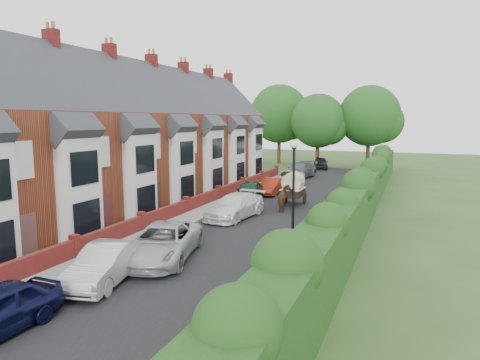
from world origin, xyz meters
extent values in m
plane|color=#2D4C1E|center=(0.00, 0.00, 0.00)|extent=(140.00, 140.00, 0.00)
cube|color=black|center=(-0.50, 11.00, 0.01)|extent=(6.00, 58.00, 0.02)
cube|color=gray|center=(3.60, 11.00, 0.06)|extent=(2.20, 58.00, 0.12)
cube|color=gray|center=(-4.35, 11.00, 0.06)|extent=(1.70, 58.00, 0.12)
cube|color=#9A9994|center=(2.55, 11.00, 0.07)|extent=(0.18, 58.00, 0.13)
cube|color=#9A9994|center=(-3.55, 11.00, 0.07)|extent=(0.18, 58.00, 0.13)
cube|color=#193E13|center=(5.40, 11.00, 1.25)|extent=(1.50, 58.00, 2.50)
cube|color=brown|center=(-11.00, 10.00, 3.25)|extent=(8.00, 40.00, 6.50)
cube|color=#2C2F34|center=(-11.00, 10.00, 6.50)|extent=(8.00, 40.20, 8.00)
cube|color=#3F2D2D|center=(-6.96, -1.00, 1.05)|extent=(0.08, 0.90, 2.10)
cube|color=silver|center=(-6.95, -1.10, 4.40)|extent=(0.12, 1.20, 1.60)
cube|color=silver|center=(-6.65, 1.90, 2.60)|extent=(0.70, 2.40, 5.20)
cube|color=black|center=(-6.28, 1.90, 1.40)|extent=(0.06, 1.80, 1.60)
cube|color=black|center=(-6.28, 1.90, 3.80)|extent=(0.06, 1.80, 1.60)
cube|color=#2C2F34|center=(-6.80, 1.90, 5.60)|extent=(1.70, 2.60, 1.70)
cube|color=#3F2D2D|center=(-6.96, 4.00, 1.05)|extent=(0.08, 0.90, 2.10)
cube|color=silver|center=(-6.95, 3.90, 4.40)|extent=(0.12, 1.20, 1.60)
cube|color=silver|center=(-6.65, 6.90, 2.60)|extent=(0.70, 2.40, 5.20)
cube|color=black|center=(-6.28, 6.90, 1.40)|extent=(0.06, 1.80, 1.60)
cube|color=black|center=(-6.28, 6.90, 3.80)|extent=(0.06, 1.80, 1.60)
cube|color=#2C2F34|center=(-6.80, 6.90, 5.60)|extent=(1.70, 2.60, 1.70)
cube|color=#3F2D2D|center=(-6.96, 9.00, 1.05)|extent=(0.08, 0.90, 2.10)
cube|color=silver|center=(-6.95, 8.90, 4.40)|extent=(0.12, 1.20, 1.60)
cube|color=silver|center=(-6.65, 11.90, 2.60)|extent=(0.70, 2.40, 5.20)
cube|color=black|center=(-6.28, 11.90, 1.40)|extent=(0.06, 1.80, 1.60)
cube|color=black|center=(-6.28, 11.90, 3.80)|extent=(0.06, 1.80, 1.60)
cube|color=#2C2F34|center=(-6.80, 11.90, 5.60)|extent=(1.70, 2.60, 1.70)
cube|color=#3F2D2D|center=(-6.96, 14.00, 1.05)|extent=(0.08, 0.90, 2.10)
cube|color=silver|center=(-6.95, 13.90, 4.40)|extent=(0.12, 1.20, 1.60)
cube|color=silver|center=(-6.65, 16.90, 2.60)|extent=(0.70, 2.40, 5.20)
cube|color=black|center=(-6.28, 16.90, 1.40)|extent=(0.06, 1.80, 1.60)
cube|color=black|center=(-6.28, 16.90, 3.80)|extent=(0.06, 1.80, 1.60)
cube|color=#2C2F34|center=(-6.80, 16.90, 5.60)|extent=(1.70, 2.60, 1.70)
cube|color=#3F2D2D|center=(-6.96, 19.00, 1.05)|extent=(0.08, 0.90, 2.10)
cube|color=silver|center=(-6.95, 18.90, 4.40)|extent=(0.12, 1.20, 1.60)
cube|color=silver|center=(-6.65, 21.90, 2.60)|extent=(0.70, 2.40, 5.20)
cube|color=black|center=(-6.28, 21.90, 1.40)|extent=(0.06, 1.80, 1.60)
cube|color=black|center=(-6.28, 21.90, 3.80)|extent=(0.06, 1.80, 1.60)
cube|color=#2C2F34|center=(-6.80, 21.90, 5.60)|extent=(1.70, 2.60, 1.70)
cube|color=#3F2D2D|center=(-6.96, 24.00, 1.05)|extent=(0.08, 0.90, 2.10)
cube|color=silver|center=(-6.95, 23.90, 4.40)|extent=(0.12, 1.20, 1.60)
cube|color=silver|center=(-6.65, 26.90, 2.60)|extent=(0.70, 2.40, 5.20)
cube|color=black|center=(-6.28, 26.90, 1.40)|extent=(0.06, 1.80, 1.60)
cube|color=black|center=(-6.28, 26.90, 3.80)|extent=(0.06, 1.80, 1.60)
cube|color=#2C2F34|center=(-6.80, 26.90, 5.60)|extent=(1.70, 2.60, 1.70)
cube|color=#3F2D2D|center=(-6.96, 29.00, 1.05)|extent=(0.08, 0.90, 2.10)
cube|color=silver|center=(-6.95, 28.90, 4.40)|extent=(0.12, 1.20, 1.60)
cube|color=maroon|center=(-11.00, 5.00, 10.30)|extent=(0.90, 0.50, 1.60)
cylinder|color=#95532C|center=(-11.20, 5.00, 11.25)|extent=(0.20, 0.20, 0.50)
cylinder|color=#95532C|center=(-10.80, 5.00, 11.25)|extent=(0.20, 0.20, 0.50)
cube|color=maroon|center=(-11.00, 10.00, 10.30)|extent=(0.90, 0.50, 1.60)
cylinder|color=#95532C|center=(-11.20, 10.00, 11.25)|extent=(0.20, 0.20, 0.50)
cylinder|color=#95532C|center=(-10.80, 10.00, 11.25)|extent=(0.20, 0.20, 0.50)
cube|color=maroon|center=(-11.00, 15.00, 10.30)|extent=(0.90, 0.50, 1.60)
cylinder|color=#95532C|center=(-11.20, 15.00, 11.25)|extent=(0.20, 0.20, 0.50)
cylinder|color=#95532C|center=(-10.80, 15.00, 11.25)|extent=(0.20, 0.20, 0.50)
cube|color=maroon|center=(-11.00, 20.00, 10.30)|extent=(0.90, 0.50, 1.60)
cylinder|color=#95532C|center=(-11.20, 20.00, 11.25)|extent=(0.20, 0.20, 0.50)
cylinder|color=#95532C|center=(-10.80, 20.00, 11.25)|extent=(0.20, 0.20, 0.50)
cube|color=maroon|center=(-11.00, 25.00, 10.30)|extent=(0.90, 0.50, 1.60)
cylinder|color=#95532C|center=(-11.20, 25.00, 11.25)|extent=(0.20, 0.20, 0.50)
cylinder|color=#95532C|center=(-10.80, 25.00, 11.25)|extent=(0.20, 0.20, 0.50)
cube|color=maroon|center=(-11.00, 30.00, 10.30)|extent=(0.90, 0.50, 1.60)
cylinder|color=#95532C|center=(-11.20, 30.00, 11.25)|extent=(0.20, 0.20, 0.50)
cylinder|color=#95532C|center=(-10.80, 30.00, 11.25)|extent=(0.20, 0.20, 0.50)
cube|color=maroon|center=(-5.35, -2.50, 0.45)|extent=(0.30, 4.70, 0.90)
cube|color=maroon|center=(-5.35, 2.50, 0.45)|extent=(0.30, 4.70, 0.90)
cube|color=maroon|center=(-5.35, 7.50, 0.45)|extent=(0.30, 4.70, 0.90)
cube|color=maroon|center=(-5.35, 12.50, 0.45)|extent=(0.30, 4.70, 0.90)
cube|color=maroon|center=(-5.35, 17.50, 0.45)|extent=(0.30, 4.70, 0.90)
cube|color=maroon|center=(-5.35, 22.50, 0.45)|extent=(0.30, 4.70, 0.90)
cube|color=maroon|center=(-5.35, 27.50, 0.45)|extent=(0.30, 4.70, 0.90)
cube|color=maroon|center=(-5.35, 0.00, 0.55)|extent=(0.35, 0.35, 1.10)
cube|color=maroon|center=(-5.35, 5.00, 0.55)|extent=(0.35, 0.35, 1.10)
cube|color=maroon|center=(-5.35, 10.00, 0.55)|extent=(0.35, 0.35, 1.10)
cube|color=maroon|center=(-5.35, 15.00, 0.55)|extent=(0.35, 0.35, 1.10)
cube|color=maroon|center=(-5.35, 20.00, 0.55)|extent=(0.35, 0.35, 1.10)
cube|color=maroon|center=(-5.35, 25.00, 0.55)|extent=(0.35, 0.35, 1.10)
cube|color=maroon|center=(-5.35, 30.00, 0.55)|extent=(0.35, 0.35, 1.10)
cylinder|color=black|center=(3.40, 4.00, 2.40)|extent=(0.12, 0.12, 4.80)
cylinder|color=black|center=(3.40, 4.00, 4.85)|extent=(0.20, 0.20, 0.10)
sphere|color=silver|center=(3.40, 4.00, 5.00)|extent=(0.32, 0.32, 0.32)
cylinder|color=#332316|center=(-3.00, 40.00, 2.38)|extent=(0.50, 0.50, 4.75)
sphere|color=#1A4D19|center=(-3.00, 40.00, 5.89)|extent=(6.80, 6.80, 6.80)
sphere|color=#1A4D19|center=(-1.64, 40.30, 5.23)|extent=(4.76, 4.76, 4.76)
cylinder|color=#332316|center=(3.00, 42.00, 2.62)|extent=(0.50, 0.50, 5.25)
sphere|color=#1A4D19|center=(3.00, 42.00, 6.51)|extent=(7.60, 7.60, 7.60)
sphere|color=#1A4D19|center=(4.52, 42.30, 5.78)|extent=(5.32, 5.32, 5.32)
cylinder|color=#332316|center=(-9.00, 43.00, 2.75)|extent=(0.50, 0.50, 5.50)
sphere|color=#1A4D19|center=(-9.00, 43.00, 6.82)|extent=(8.00, 8.00, 8.00)
sphere|color=#1A4D19|center=(-7.40, 43.30, 6.05)|extent=(5.60, 5.60, 5.60)
imported|color=#B8B8BE|center=(-2.30, -1.70, 0.72)|extent=(2.43, 4.60, 1.44)
imported|color=#B1B3B9|center=(-1.74, 1.40, 0.77)|extent=(3.85, 5.98, 1.53)
imported|color=white|center=(-1.86, 9.91, 0.74)|extent=(2.70, 5.35, 1.49)
imported|color=#103621|center=(-3.00, 15.45, 0.76)|extent=(2.53, 4.68, 1.51)
imported|color=maroon|center=(-2.38, 18.91, 0.66)|extent=(1.58, 4.04, 1.31)
imported|color=#C1B88B|center=(-2.23, 23.80, 0.71)|extent=(2.82, 5.31, 1.42)
imported|color=#55575C|center=(-2.63, 29.40, 0.80)|extent=(3.01, 5.78, 1.60)
imported|color=black|center=(-2.28, 38.60, 0.74)|extent=(2.59, 4.61, 1.48)
imported|color=#4C321C|center=(0.42, 13.14, 0.85)|extent=(1.34, 2.16, 1.69)
cube|color=black|center=(0.42, 15.28, 0.91)|extent=(1.29, 2.15, 0.54)
cylinder|color=#BBAD91|center=(0.42, 15.28, 1.67)|extent=(1.40, 1.34, 1.40)
cube|color=#BBAD91|center=(0.42, 15.28, 1.18)|extent=(1.42, 2.20, 0.04)
cylinder|color=black|center=(-0.28, 15.92, 0.48)|extent=(0.09, 0.97, 0.97)
cylinder|color=black|center=(1.12, 15.92, 0.48)|extent=(0.09, 0.97, 0.97)
cylinder|color=black|center=(0.04, 14.10, 0.97)|extent=(0.06, 1.94, 0.06)
cylinder|color=black|center=(0.80, 14.10, 0.97)|extent=(0.06, 1.94, 0.06)
camera|label=1|loc=(8.15, -14.11, 6.10)|focal=32.00mm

